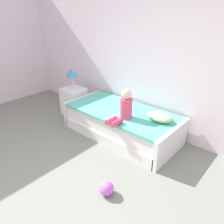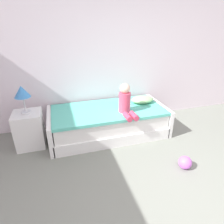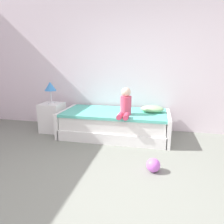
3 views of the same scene
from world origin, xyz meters
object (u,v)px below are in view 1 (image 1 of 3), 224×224
Objects in this scene: nightstand at (74,101)px; table_lamp at (72,73)px; toy_ball at (106,188)px; pillow at (160,117)px; child_figure at (124,107)px; bed at (121,123)px.

table_lamp is at bearing 0.00° from nightstand.
toy_ball is (2.14, -1.24, -0.84)m from table_lamp.
table_lamp reaches higher than pillow.
pillow reaches higher than nightstand.
table_lamp is at bearing 171.87° from child_figure.
bed is 1.52m from table_lamp.
nightstand is 2.48m from toy_ball.
bed is at bearing 0.02° from nightstand.
toy_ball is (0.55, -1.02, -0.61)m from child_figure.
nightstand is at bearing 171.87° from child_figure.
table_lamp is at bearing 149.82° from toy_ball.
table_lamp reaches higher than nightstand.
table_lamp reaches higher than bed.
table_lamp reaches higher than toy_ball.
pillow is 2.34× the size of toy_ball.
child_figure is at bearing -8.13° from table_lamp.
table_lamp is 2.10m from pillow.
table_lamp is 1.02× the size of pillow.
bed is 1.35m from nightstand.
child_figure is (1.59, -0.23, 0.40)m from nightstand.
child_figure is at bearing -43.00° from bed.
toy_ball is (0.79, -1.25, -0.15)m from bed.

